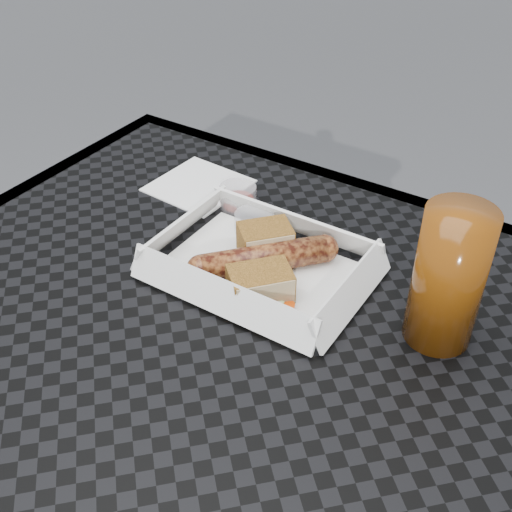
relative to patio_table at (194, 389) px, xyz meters
The scene contains 10 objects.
patio_table is the anchor object (origin of this frame).
food_tray 0.16m from the patio_table, 89.76° to the left, with size 0.22×0.15×0.00m, color white.
bratwurst 0.17m from the patio_table, 88.01° to the left, with size 0.13×0.15×0.03m.
bread_near 0.19m from the patio_table, 93.93° to the left, with size 0.06×0.04×0.04m, color brown.
bread_far 0.14m from the patio_table, 74.95° to the left, with size 0.07×0.05×0.04m, color brown.
veg_garnish 0.13m from the patio_table, 59.52° to the left, with size 0.03×0.03×0.00m.
napkin 0.32m from the patio_table, 125.08° to the left, with size 0.12×0.12×0.00m, color white.
condiment_cup_sauce 0.28m from the patio_table, 112.94° to the left, with size 0.05×0.05×0.03m, color maroon.
condiment_cup_empty 0.22m from the patio_table, 103.70° to the left, with size 0.05×0.05×0.03m, color silver.
drink_glass 0.30m from the patio_table, 34.97° to the left, with size 0.07×0.07×0.15m, color #5E2D08.
Camera 1 is at (0.32, -0.36, 1.22)m, focal length 45.00 mm.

